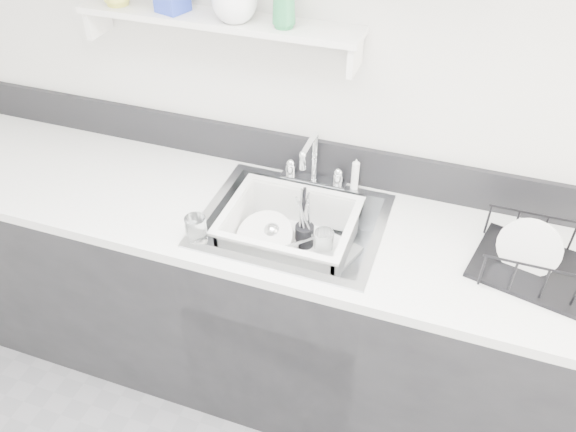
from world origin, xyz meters
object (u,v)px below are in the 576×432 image
at_px(counter_run, 292,307).
at_px(dish_rack, 544,256).
at_px(wash_tub, 289,233).
at_px(sink, 293,240).

bearing_deg(counter_run, dish_rack, 1.16).
height_order(wash_tub, dish_rack, dish_rack).
xyz_separation_m(wash_tub, dish_rack, (0.84, 0.00, 0.15)).
xyz_separation_m(sink, wash_tub, (-0.02, 0.02, 0.01)).
height_order(counter_run, wash_tub, wash_tub).
distance_m(sink, wash_tub, 0.03).
bearing_deg(counter_run, wash_tub, 138.36).
bearing_deg(sink, dish_rack, 1.16).
bearing_deg(wash_tub, dish_rack, 0.04).
distance_m(wash_tub, dish_rack, 0.86).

